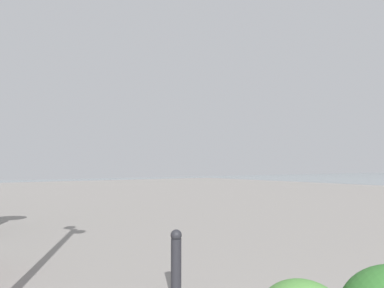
# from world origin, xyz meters

# --- Properties ---
(bollard_mid) EXTENTS (0.13, 0.13, 0.77)m
(bollard_mid) POSITION_xyz_m (3.53, -0.62, 0.40)
(bollard_mid) COLOR #232328
(bollard_mid) RESTS_ON ground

